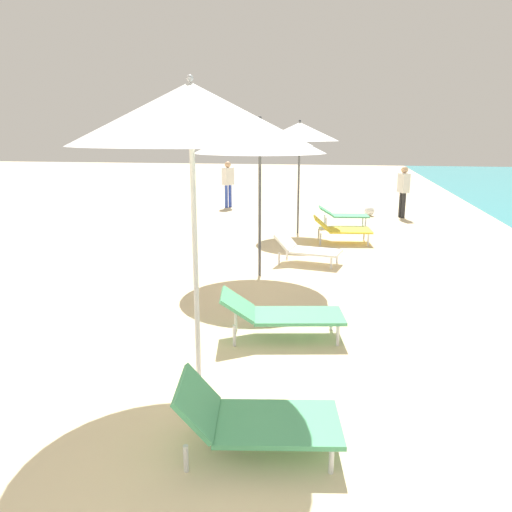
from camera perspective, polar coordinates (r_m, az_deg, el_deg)
name	(u,v)px	position (r m, az deg, el deg)	size (l,w,h in m)	color
umbrella_second	(191,114)	(4.57, -7.54, 15.94)	(2.17, 2.17, 2.93)	silver
lounger_second_shoreside	(280,313)	(6.02, 2.85, -6.60)	(1.57, 0.86, 0.58)	#4CA572
lounger_second_inland	(254,417)	(4.04, -0.23, -18.18)	(1.35, 0.84, 0.59)	#4CA572
umbrella_third	(260,137)	(8.36, 0.45, 13.64)	(2.21, 2.21, 2.72)	#4C4C51
lounger_third_shoreside	(306,249)	(9.49, 5.85, 0.86)	(1.31, 0.81, 0.58)	white
umbrella_farthest	(300,132)	(12.24, 5.07, 14.12)	(1.90, 1.90, 2.76)	#4C4C51
lounger_farthest_shoreside	(343,215)	(13.45, 10.04, 4.72)	(1.37, 0.72, 0.54)	#4CA572
lounger_farthest_inland	(341,229)	(11.40, 9.82, 3.14)	(1.37, 0.84, 0.60)	yellow
person_walking_mid	(228,180)	(16.75, -3.26, 8.78)	(0.39, 0.42, 1.54)	#334CB2
person_walking_far	(403,187)	(15.26, 16.69, 7.64)	(0.34, 0.42, 1.51)	#262628
beach_ball	(369,211)	(15.42, 12.99, 5.09)	(0.30, 0.30, 0.30)	white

